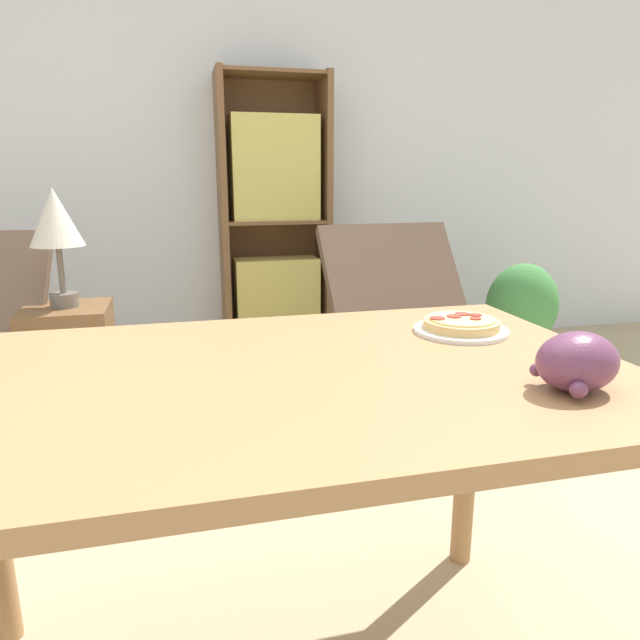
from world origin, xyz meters
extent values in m
cube|color=silver|center=(0.00, 2.62, 1.30)|extent=(8.00, 0.05, 2.60)
cube|color=#A37549|center=(0.00, -0.01, 0.74)|extent=(1.34, 0.82, 0.03)
cylinder|color=#A37549|center=(0.61, 0.34, 0.36)|extent=(0.06, 0.06, 0.73)
cylinder|color=white|center=(0.46, 0.15, 0.77)|extent=(0.21, 0.21, 0.01)
cylinder|color=#DBB26B|center=(0.46, 0.15, 0.78)|extent=(0.17, 0.17, 0.02)
cylinder|color=#EACC7A|center=(0.46, 0.15, 0.79)|extent=(0.15, 0.15, 0.00)
cylinder|color=#A83328|center=(0.49, 0.13, 0.80)|extent=(0.03, 0.03, 0.00)
cylinder|color=#A83328|center=(0.45, 0.16, 0.80)|extent=(0.03, 0.03, 0.00)
cylinder|color=#A83328|center=(0.41, 0.15, 0.80)|extent=(0.03, 0.03, 0.00)
cylinder|color=#A83328|center=(0.50, 0.16, 0.80)|extent=(0.03, 0.03, 0.00)
cylinder|color=#A83328|center=(0.48, 0.17, 0.80)|extent=(0.03, 0.03, 0.00)
ellipsoid|color=#6B3856|center=(0.47, -0.23, 0.81)|extent=(0.14, 0.11, 0.10)
sphere|color=#6B3856|center=(0.48, -0.25, 0.81)|extent=(0.02, 0.02, 0.02)
sphere|color=#6B3856|center=(0.43, -0.19, 0.79)|extent=(0.02, 0.02, 0.02)
sphere|color=#6B3856|center=(0.49, -0.21, 0.83)|extent=(0.02, 0.02, 0.02)
sphere|color=#6B3856|center=(0.47, -0.19, 0.78)|extent=(0.02, 0.02, 0.02)
sphere|color=#6B3856|center=(0.50, -0.23, 0.80)|extent=(0.02, 0.02, 0.02)
sphere|color=#6B3856|center=(0.45, -0.27, 0.81)|extent=(0.03, 0.03, 0.03)
sphere|color=#6B3856|center=(0.48, -0.26, 0.80)|extent=(0.03, 0.03, 0.03)
sphere|color=#6B3856|center=(0.52, -0.20, 0.80)|extent=(0.02, 0.02, 0.02)
sphere|color=#6B3856|center=(0.45, -0.26, 0.82)|extent=(0.02, 0.02, 0.02)
sphere|color=#6B3856|center=(0.44, -0.28, 0.78)|extent=(0.03, 0.03, 0.03)
cube|color=slate|center=(0.87, 1.33, 0.05)|extent=(0.66, 0.59, 0.10)
cube|color=brown|center=(0.87, 1.25, 0.36)|extent=(0.71, 0.54, 0.14)
cube|color=brown|center=(0.86, 1.55, 0.60)|extent=(0.71, 0.45, 0.55)
cube|color=brown|center=(0.12, 2.44, 0.85)|extent=(0.04, 0.32, 1.69)
cube|color=brown|center=(0.73, 2.44, 0.85)|extent=(0.04, 0.32, 1.69)
cube|color=brown|center=(0.42, 2.59, 0.85)|extent=(0.65, 0.01, 1.69)
cube|color=brown|center=(0.42, 2.44, 0.02)|extent=(0.57, 0.30, 0.02)
cube|color=#CCBC5B|center=(0.42, 2.42, 0.33)|extent=(0.50, 0.22, 0.59)
cube|color=brown|center=(0.42, 2.44, 0.85)|extent=(0.57, 0.30, 0.02)
cube|color=#CCBC5B|center=(0.42, 2.42, 1.15)|extent=(0.50, 0.22, 0.59)
cube|color=brown|center=(0.42, 2.44, 1.67)|extent=(0.57, 0.30, 0.02)
cube|color=brown|center=(-0.62, 1.49, 0.29)|extent=(0.34, 0.34, 0.58)
cylinder|color=#665B51|center=(-0.62, 1.49, 0.61)|extent=(0.11, 0.11, 0.06)
cylinder|color=#665B51|center=(-0.62, 1.49, 0.74)|extent=(0.02, 0.02, 0.19)
cone|color=beige|center=(-0.62, 1.49, 0.95)|extent=(0.21, 0.21, 0.23)
cylinder|color=#BCB2A3|center=(1.74, 1.81, 0.11)|extent=(0.30, 0.30, 0.23)
ellipsoid|color=#428442|center=(1.74, 1.81, 0.39)|extent=(0.42, 0.35, 0.48)
camera|label=1|loc=(-0.15, -0.99, 1.11)|focal=32.00mm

